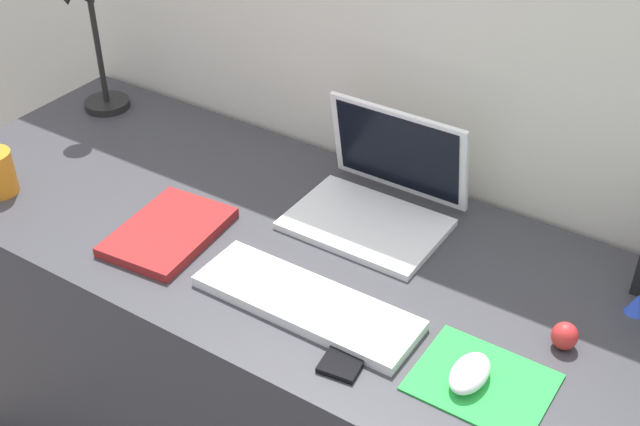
# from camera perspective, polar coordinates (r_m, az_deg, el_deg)

# --- Properties ---
(back_wall) EXTENTS (2.95, 0.05, 1.53)m
(back_wall) POSITION_cam_1_polar(r_m,az_deg,el_deg) (1.82, 5.69, 4.11)
(back_wall) COLOR silver
(back_wall) RESTS_ON ground_plane
(desk) EXTENTS (1.75, 0.64, 0.74)m
(desk) POSITION_cam_1_polar(r_m,az_deg,el_deg) (1.83, -0.57, -11.65)
(desk) COLOR #38383D
(desk) RESTS_ON ground_plane
(laptop) EXTENTS (0.30, 0.25, 0.21)m
(laptop) POSITION_cam_1_polar(r_m,az_deg,el_deg) (1.64, 4.19, 1.50)
(laptop) COLOR white
(laptop) RESTS_ON desk
(keyboard) EXTENTS (0.41, 0.13, 0.02)m
(keyboard) POSITION_cam_1_polar(r_m,az_deg,el_deg) (1.44, -0.94, -6.22)
(keyboard) COLOR white
(keyboard) RESTS_ON desk
(mousepad) EXTENTS (0.21, 0.17, 0.00)m
(mousepad) POSITION_cam_1_polar(r_m,az_deg,el_deg) (1.34, 11.14, -11.40)
(mousepad) COLOR green
(mousepad) RESTS_ON desk
(mouse) EXTENTS (0.06, 0.10, 0.03)m
(mouse) POSITION_cam_1_polar(r_m,az_deg,el_deg) (1.33, 10.30, -10.84)
(mouse) COLOR white
(mouse) RESTS_ON mousepad
(cell_phone) EXTENTS (0.08, 0.14, 0.01)m
(cell_phone) POSITION_cam_1_polar(r_m,az_deg,el_deg) (1.36, 2.08, -9.48)
(cell_phone) COLOR black
(cell_phone) RESTS_ON desk
(desk_lamp) EXTENTS (0.11, 0.15, 0.34)m
(desk_lamp) POSITION_cam_1_polar(r_m,az_deg,el_deg) (2.04, -15.65, 10.71)
(desk_lamp) COLOR black
(desk_lamp) RESTS_ON desk
(notebook_pad) EXTENTS (0.19, 0.25, 0.02)m
(notebook_pad) POSITION_cam_1_polar(r_m,az_deg,el_deg) (1.63, -10.43, -1.29)
(notebook_pad) COLOR maroon
(notebook_pad) RESTS_ON desk
(toy_figurine_blue) EXTENTS (0.04, 0.04, 0.04)m
(toy_figurine_blue) POSITION_cam_1_polar(r_m,az_deg,el_deg) (1.52, 21.04, -5.87)
(toy_figurine_blue) COLOR blue
(toy_figurine_blue) RESTS_ON desk
(toy_figurine_red) EXTENTS (0.04, 0.04, 0.05)m
(toy_figurine_red) POSITION_cam_1_polar(r_m,az_deg,el_deg) (1.42, 16.54, -8.14)
(toy_figurine_red) COLOR red
(toy_figurine_red) RESTS_ON desk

